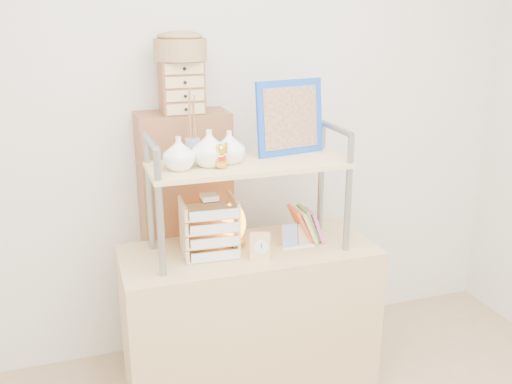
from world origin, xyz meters
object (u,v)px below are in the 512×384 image
(cabinet, at_px, (187,240))
(salt_lamp, at_px, (232,224))
(letter_tray, at_px, (210,230))
(desk, at_px, (249,319))

(cabinet, relative_size, salt_lamp, 6.28)
(letter_tray, bearing_deg, cabinet, 95.98)
(cabinet, bearing_deg, desk, -59.65)
(letter_tray, bearing_deg, salt_lamp, 27.14)
(letter_tray, bearing_deg, desk, -0.98)
(cabinet, bearing_deg, letter_tray, -84.80)
(cabinet, distance_m, letter_tray, 0.42)
(letter_tray, height_order, salt_lamp, letter_tray)
(letter_tray, xyz_separation_m, salt_lamp, (0.12, 0.06, -0.01))
(desk, distance_m, salt_lamp, 0.49)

